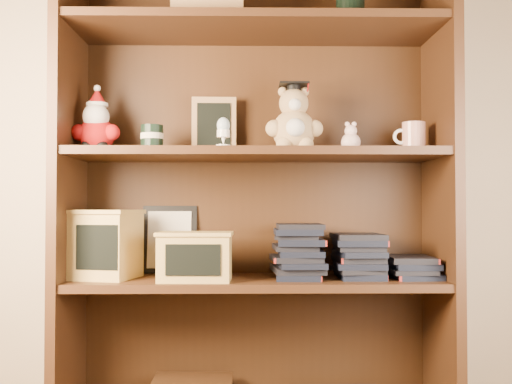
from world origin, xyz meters
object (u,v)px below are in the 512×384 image
(teacher_mug, at_px, (413,137))
(treats_box, at_px, (104,244))
(bookcase, at_px, (255,205))
(grad_teddy_bear, at_px, (294,124))

(teacher_mug, height_order, treats_box, teacher_mug)
(bookcase, relative_size, grad_teddy_bear, 7.30)
(teacher_mug, bearing_deg, treats_box, -179.95)
(grad_teddy_bear, bearing_deg, teacher_mug, 1.00)
(grad_teddy_bear, height_order, teacher_mug, grad_teddy_bear)
(treats_box, bearing_deg, teacher_mug, 0.05)
(teacher_mug, xyz_separation_m, treats_box, (-0.97, -0.00, -0.34))
(bookcase, bearing_deg, grad_teddy_bear, -25.12)
(teacher_mug, relative_size, treats_box, 0.44)
(bookcase, distance_m, treats_box, 0.49)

